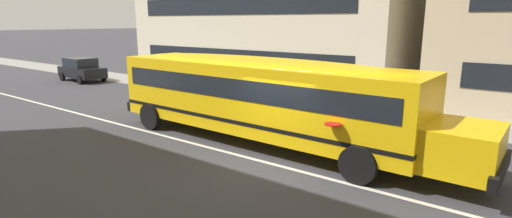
% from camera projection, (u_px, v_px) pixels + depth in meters
% --- Properties ---
extents(ground_plane, '(400.00, 400.00, 0.00)m').
position_uv_depth(ground_plane, '(272.00, 164.00, 11.74)').
color(ground_plane, '#38383D').
extents(sidewalk_far, '(120.00, 3.00, 0.01)m').
position_uv_depth(sidewalk_far, '(372.00, 114.00, 18.09)').
color(sidewalk_far, gray).
rests_on(sidewalk_far, ground_plane).
extents(lane_centreline, '(110.00, 0.16, 0.01)m').
position_uv_depth(lane_centreline, '(272.00, 164.00, 11.74)').
color(lane_centreline, silver).
rests_on(lane_centreline, ground_plane).
extents(school_bus, '(13.38, 3.30, 2.98)m').
position_uv_depth(school_bus, '(264.00, 93.00, 13.39)').
color(school_bus, yellow).
rests_on(school_bus, ground_plane).
extents(parked_car_black_far_corner, '(3.98, 2.03, 1.64)m').
position_uv_depth(parked_car_black_far_corner, '(82.00, 69.00, 27.83)').
color(parked_car_black_far_corner, black).
rests_on(parked_car_black_far_corner, ground_plane).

